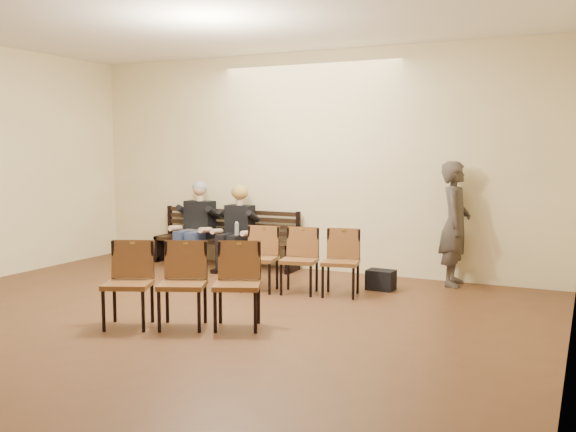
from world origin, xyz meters
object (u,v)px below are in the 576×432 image
object	(u,v)px
bench	(225,253)
chair_row_front	(299,261)
chair_row_back	(182,285)
bag	(381,280)
passerby	(455,214)
laptop	(193,232)
seated_woman	(237,230)
seated_man	(197,223)
water_bottle	(237,237)

from	to	relation	value
bench	chair_row_front	distance (m)	2.40
chair_row_front	chair_row_back	distance (m)	2.13
bag	chair_row_front	distance (m)	1.21
passerby	laptop	bearing A→B (deg)	89.90
bench	chair_row_back	bearing A→B (deg)	-65.99
chair_row_front	laptop	bearing A→B (deg)	145.59
seated_woman	chair_row_back	world-z (taller)	seated_woman
seated_man	seated_woman	distance (m)	0.78
laptop	passerby	world-z (taller)	passerby
bench	chair_row_back	distance (m)	3.75
bench	chair_row_back	size ratio (longest dim) A/B	1.53
chair_row_front	seated_man	bearing A→B (deg)	143.35
seated_woman	bag	world-z (taller)	seated_woman
seated_woman	bench	bearing A→B (deg)	158.66
laptop	bag	distance (m)	3.43
passerby	chair_row_back	bearing A→B (deg)	142.62
passerby	chair_row_front	distance (m)	2.37
seated_woman	water_bottle	xyz separation A→B (m)	(0.13, -0.23, -0.08)
bench	passerby	xyz separation A→B (m)	(3.78, 0.10, 0.80)
bench	seated_man	bearing A→B (deg)	-165.75
bag	seated_man	bearing A→B (deg)	171.16
seated_man	water_bottle	bearing A→B (deg)	-14.33
seated_man	passerby	bearing A→B (deg)	2.96
laptop	passerby	xyz separation A→B (m)	(4.24, 0.34, 0.46)
seated_man	seated_woman	size ratio (longest dim) A/B	1.11
bench	passerby	size ratio (longest dim) A/B	1.27
laptop	chair_row_front	distance (m)	2.68
seated_man	bag	world-z (taller)	seated_man
bag	chair_row_back	distance (m)	3.12
seated_man	laptop	distance (m)	0.19
bench	water_bottle	xyz separation A→B (m)	(0.44, -0.35, 0.34)
laptop	bag	xyz separation A→B (m)	(3.38, -0.41, -0.43)
bag	seated_woman	bearing A→B (deg)	168.59
bench	water_bottle	bearing A→B (deg)	-38.78
seated_man	seated_woman	xyz separation A→B (m)	(0.78, 0.00, -0.07)
passerby	chair_row_front	size ratio (longest dim) A/B	1.28
seated_woman	passerby	bearing A→B (deg)	3.63
seated_woman	passerby	size ratio (longest dim) A/B	0.63
bench	water_bottle	world-z (taller)	water_bottle
seated_man	laptop	xyz separation A→B (m)	(0.01, -0.12, -0.15)
bag	chair_row_front	size ratio (longest dim) A/B	0.24
seated_man	passerby	size ratio (longest dim) A/B	0.70
passerby	chair_row_back	distance (m)	4.22
bench	seated_man	size ratio (longest dim) A/B	1.81
bag	passerby	distance (m)	1.44
chair_row_front	bench	bearing A→B (deg)	135.72
seated_man	seated_woman	bearing A→B (deg)	0.00
bag	chair_row_front	world-z (taller)	chair_row_front
seated_woman	bag	bearing A→B (deg)	-11.41
laptop	chair_row_back	bearing A→B (deg)	-58.11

